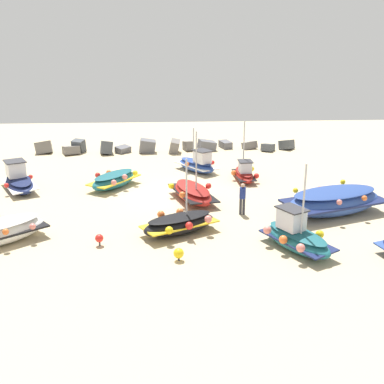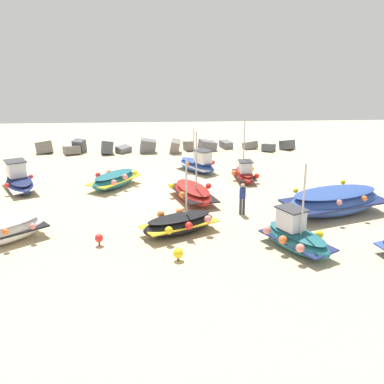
% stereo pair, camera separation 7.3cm
% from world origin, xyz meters
% --- Properties ---
extents(ground_plane, '(51.87, 51.87, 0.00)m').
position_xyz_m(ground_plane, '(0.00, 0.00, 0.00)').
color(ground_plane, '#C6B289').
extents(fishing_boat_0, '(3.20, 3.77, 0.96)m').
position_xyz_m(fishing_boat_0, '(-3.34, 1.44, 0.49)').
color(fishing_boat_0, '#1E6670').
rests_on(fishing_boat_0, ground_plane).
extents(fishing_boat_2, '(3.88, 2.98, 3.50)m').
position_xyz_m(fishing_boat_2, '(0.35, -5.94, 0.48)').
color(fishing_boat_2, black).
rests_on(fishing_boat_2, ground_plane).
extents(fishing_boat_3, '(5.92, 3.97, 1.36)m').
position_xyz_m(fishing_boat_3, '(8.33, -3.89, 0.70)').
color(fishing_boat_3, '#2D4C9E').
rests_on(fishing_boat_3, ground_plane).
extents(fishing_boat_4, '(1.67, 3.19, 3.77)m').
position_xyz_m(fishing_boat_4, '(4.80, 2.51, 0.46)').
color(fishing_boat_4, maroon).
rests_on(fishing_boat_4, ground_plane).
extents(fishing_boat_6, '(3.11, 4.09, 1.73)m').
position_xyz_m(fishing_boat_6, '(-8.99, 1.37, 0.54)').
color(fishing_boat_6, navy).
rests_on(fishing_boat_6, ground_plane).
extents(fishing_boat_7, '(3.04, 3.60, 2.97)m').
position_xyz_m(fishing_boat_7, '(1.95, 4.79, 0.53)').
color(fishing_boat_7, '#2D4C9E').
rests_on(fishing_boat_7, ground_plane).
extents(fishing_boat_8, '(2.86, 3.79, 3.85)m').
position_xyz_m(fishing_boat_8, '(5.19, -8.01, 0.59)').
color(fishing_boat_8, '#1E6670').
rests_on(fishing_boat_8, ground_plane).
extents(fishing_boat_9, '(2.75, 4.33, 4.02)m').
position_xyz_m(fishing_boat_9, '(1.25, -1.30, 0.46)').
color(fishing_boat_9, maroon).
rests_on(fishing_boat_9, ground_plane).
extents(person_walking, '(0.32, 0.32, 1.66)m').
position_xyz_m(person_walking, '(3.63, -3.68, 0.96)').
color(person_walking, '#2D2D38').
rests_on(person_walking, ground_plane).
extents(breakwater_rocks, '(21.23, 3.11, 1.32)m').
position_xyz_m(breakwater_rocks, '(-0.72, 11.11, 0.41)').
color(breakwater_rocks, slate).
rests_on(breakwater_rocks, ground_plane).
extents(mooring_buoy_0, '(0.36, 0.36, 0.54)m').
position_xyz_m(mooring_buoy_0, '(-3.16, -7.11, 0.35)').
color(mooring_buoy_0, '#3F3F42').
rests_on(mooring_buoy_0, ground_plane).
extents(mooring_buoy_1, '(0.42, 0.42, 0.54)m').
position_xyz_m(mooring_buoy_1, '(0.20, -8.77, 0.32)').
color(mooring_buoy_1, '#3F3F42').
rests_on(mooring_buoy_1, ground_plane).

